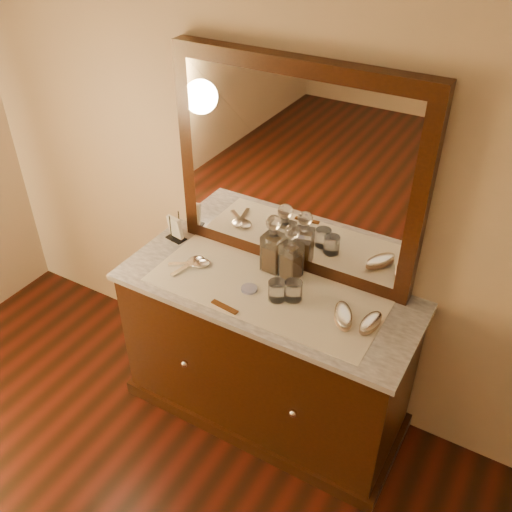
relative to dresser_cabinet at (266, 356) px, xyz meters
name	(u,v)px	position (x,y,z in m)	size (l,w,h in m)	color
dresser_cabinet	(266,356)	(0.00, 0.00, 0.00)	(1.40, 0.55, 0.82)	black
dresser_plinth	(265,403)	(0.00, 0.00, -0.37)	(1.46, 0.59, 0.08)	black
knob_left	(185,364)	(-0.30, -0.28, 0.04)	(0.04, 0.04, 0.04)	silver
knob_right	(293,413)	(0.30, -0.28, 0.04)	(0.04, 0.04, 0.04)	silver
marble_top	(267,291)	(0.00, 0.00, 0.42)	(1.44, 0.59, 0.03)	silver
mirror_frame	(295,171)	(0.00, 0.25, 0.94)	(1.20, 0.08, 1.00)	black
mirror_glass	(291,174)	(0.00, 0.21, 0.94)	(1.06, 0.01, 0.86)	white
lace_runner	(265,291)	(0.00, -0.02, 0.44)	(1.10, 0.45, 0.00)	silver
pin_dish	(249,289)	(-0.06, -0.05, 0.45)	(0.08, 0.08, 0.01)	silver
comb	(225,307)	(-0.09, -0.21, 0.45)	(0.14, 0.03, 0.01)	brown
napkin_rack	(175,229)	(-0.62, 0.12, 0.50)	(0.11, 0.08, 0.15)	black
decanter_left	(273,249)	(-0.05, 0.15, 0.56)	(0.10, 0.10, 0.30)	brown
decanter_right	(291,257)	(0.05, 0.14, 0.55)	(0.10, 0.10, 0.29)	brown
brush_near	(343,316)	(0.39, -0.03, 0.47)	(0.15, 0.19, 0.05)	#9B795F
brush_far	(370,323)	(0.51, -0.01, 0.47)	(0.09, 0.16, 0.04)	#9B795F
hand_mirror_outer	(193,263)	(-0.41, -0.02, 0.45)	(0.10, 0.21, 0.02)	silver
hand_mirror_inner	(197,263)	(-0.39, -0.01, 0.45)	(0.20, 0.16, 0.02)	silver
tumblers	(285,291)	(0.11, -0.02, 0.49)	(0.15, 0.12, 0.09)	white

